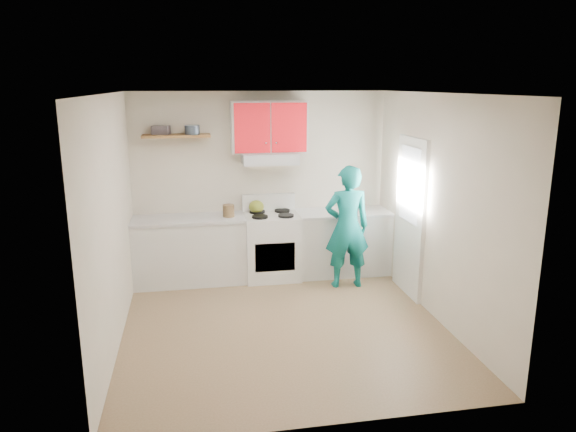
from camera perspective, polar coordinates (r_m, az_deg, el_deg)
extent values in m
plane|color=brown|center=(6.28, -0.46, -11.52)|extent=(3.80, 3.80, 0.00)
cube|color=white|center=(5.67, -0.51, 12.95)|extent=(3.60, 3.80, 0.04)
cube|color=beige|center=(7.67, -2.91, 3.44)|extent=(3.60, 0.04, 2.60)
cube|color=beige|center=(4.06, 4.13, -6.27)|extent=(3.60, 0.04, 2.60)
cube|color=beige|center=(5.82, -18.24, -0.68)|extent=(0.04, 3.80, 2.60)
cube|color=beige|center=(6.38, 15.65, 0.77)|extent=(0.04, 3.80, 2.60)
cube|color=white|center=(7.06, 12.87, -0.13)|extent=(0.05, 0.85, 2.05)
cube|color=white|center=(6.96, 12.86, 3.26)|extent=(0.01, 0.55, 0.95)
cube|color=silver|center=(7.53, -10.42, -3.67)|extent=(1.52, 0.60, 0.90)
cube|color=silver|center=(7.82, 5.78, -2.84)|extent=(1.32, 0.60, 0.90)
cube|color=white|center=(7.57, -1.76, -3.24)|extent=(0.76, 0.65, 0.92)
cube|color=silver|center=(7.41, -1.96, 6.16)|extent=(0.76, 0.44, 0.15)
cube|color=red|center=(7.42, -2.05, 9.47)|extent=(1.02, 0.33, 0.70)
cube|color=brown|center=(7.37, -11.83, 8.38)|extent=(0.90, 0.30, 0.04)
cube|color=#443C42|center=(7.41, -13.40, 8.91)|extent=(0.25, 0.21, 0.11)
cylinder|color=#333D4C|center=(7.32, -10.18, 9.04)|extent=(0.22, 0.22, 0.12)
ellipsoid|color=olive|center=(7.54, -3.39, 1.00)|extent=(0.25, 0.25, 0.18)
cylinder|color=brown|center=(7.36, -6.36, 0.47)|extent=(0.17, 0.17, 0.19)
cube|color=olive|center=(7.62, 3.39, 0.36)|extent=(0.28, 0.21, 0.02)
cube|color=red|center=(7.73, 8.97, 0.36)|extent=(0.38, 0.35, 0.01)
imported|color=#0C6D69|center=(7.19, 6.32, -1.17)|extent=(0.62, 0.42, 1.67)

